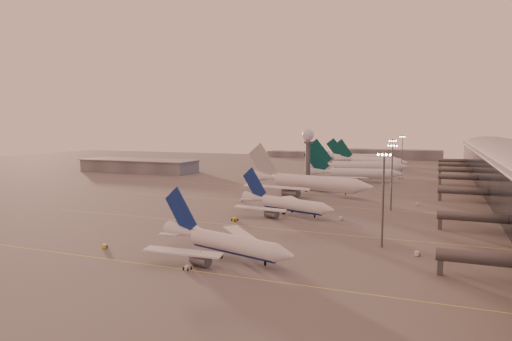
% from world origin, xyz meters
% --- Properties ---
extents(ground, '(700.00, 700.00, 0.00)m').
position_xyz_m(ground, '(0.00, 0.00, 0.00)').
color(ground, '#5D5B5A').
rests_on(ground, ground).
extents(taxiway_markings, '(180.00, 185.25, 0.02)m').
position_xyz_m(taxiway_markings, '(30.00, 56.00, 0.01)').
color(taxiway_markings, '#F1DB55').
rests_on(taxiway_markings, ground).
extents(hangar, '(82.00, 27.00, 8.50)m').
position_xyz_m(hangar, '(-120.00, 140.00, 4.32)').
color(hangar, slate).
rests_on(hangar, ground).
extents(radar_tower, '(6.40, 6.40, 31.10)m').
position_xyz_m(radar_tower, '(5.00, 120.00, 20.95)').
color(radar_tower, '#505257').
rests_on(radar_tower, ground).
extents(mast_a, '(3.60, 0.56, 25.00)m').
position_xyz_m(mast_a, '(58.00, 0.00, 13.74)').
color(mast_a, '#505257').
rests_on(mast_a, ground).
extents(mast_b, '(3.60, 0.56, 25.00)m').
position_xyz_m(mast_b, '(55.00, 55.00, 13.74)').
color(mast_b, '#505257').
rests_on(mast_b, ground).
extents(mast_c, '(3.60, 0.56, 25.00)m').
position_xyz_m(mast_c, '(50.00, 110.00, 13.74)').
color(mast_c, '#505257').
rests_on(mast_c, ground).
extents(mast_d, '(3.60, 0.56, 25.00)m').
position_xyz_m(mast_d, '(48.00, 200.00, 13.74)').
color(mast_d, '#505257').
rests_on(mast_d, ground).
extents(distant_horizon, '(165.00, 37.50, 9.00)m').
position_xyz_m(distant_horizon, '(2.62, 325.14, 3.89)').
color(distant_horizon, slate).
rests_on(distant_horizon, ground).
extents(narrowbody_near, '(39.48, 31.06, 15.82)m').
position_xyz_m(narrowbody_near, '(24.44, -24.03, 3.20)').
color(narrowbody_near, silver).
rests_on(narrowbody_near, ground).
extents(narrowbody_mid, '(39.06, 30.61, 15.92)m').
position_xyz_m(narrowbody_mid, '(21.41, 32.31, 3.22)').
color(narrowbody_mid, silver).
rests_on(narrowbody_mid, ground).
extents(widebody_white, '(64.40, 50.97, 23.12)m').
position_xyz_m(widebody_white, '(14.92, 82.78, 4.01)').
color(widebody_white, silver).
rests_on(widebody_white, ground).
extents(greentail_a, '(54.19, 43.29, 19.98)m').
position_xyz_m(greentail_a, '(26.92, 137.44, 3.53)').
color(greentail_a, silver).
rests_on(greentail_a, ground).
extents(greentail_b, '(62.33, 49.62, 23.28)m').
position_xyz_m(greentail_b, '(22.85, 173.62, 4.11)').
color(greentail_b, silver).
rests_on(greentail_b, ground).
extents(greentail_c, '(57.44, 45.75, 21.40)m').
position_xyz_m(greentail_c, '(23.09, 229.48, 3.78)').
color(greentail_c, silver).
rests_on(greentail_c, ground).
extents(greentail_d, '(58.02, 46.82, 21.07)m').
position_xyz_m(greentail_d, '(10.59, 267.68, 3.72)').
color(greentail_d, silver).
rests_on(greentail_d, ground).
extents(gsv_truck_a, '(5.69, 2.66, 2.21)m').
position_xyz_m(gsv_truck_a, '(-7.51, -27.62, 1.13)').
color(gsv_truck_a, yellow).
rests_on(gsv_truck_a, ground).
extents(gsv_tug_near, '(2.36, 3.48, 0.93)m').
position_xyz_m(gsv_tug_near, '(20.72, -35.06, 0.48)').
color(gsv_tug_near, silver).
rests_on(gsv_tug_near, ground).
extents(gsv_catering_a, '(5.64, 3.61, 4.28)m').
position_xyz_m(gsv_catering_a, '(67.06, -4.77, 2.14)').
color(gsv_catering_a, silver).
rests_on(gsv_catering_a, ground).
extents(gsv_tug_mid, '(4.42, 3.38, 1.12)m').
position_xyz_m(gsv_tug_mid, '(9.02, 15.53, 0.58)').
color(gsv_tug_mid, yellow).
rests_on(gsv_tug_mid, ground).
extents(gsv_truck_b, '(6.09, 3.65, 2.32)m').
position_xyz_m(gsv_truck_b, '(41.71, 30.30, 1.18)').
color(gsv_truck_b, silver).
rests_on(gsv_truck_b, ground).
extents(gsv_truck_c, '(6.22, 3.43, 2.38)m').
position_xyz_m(gsv_truck_c, '(-4.20, 51.90, 1.21)').
color(gsv_truck_c, silver).
rests_on(gsv_truck_c, ground).
extents(gsv_catering_b, '(5.02, 2.56, 4.03)m').
position_xyz_m(gsv_catering_b, '(63.88, 70.38, 2.01)').
color(gsv_catering_b, silver).
rests_on(gsv_catering_b, ground).
extents(gsv_tug_far, '(3.87, 3.94, 0.99)m').
position_xyz_m(gsv_tug_far, '(8.88, 98.51, 0.51)').
color(gsv_tug_far, silver).
rests_on(gsv_tug_far, ground).
extents(gsv_tug_hangar, '(3.88, 2.33, 1.11)m').
position_xyz_m(gsv_tug_hangar, '(50.52, 162.37, 0.57)').
color(gsv_tug_hangar, silver).
rests_on(gsv_tug_hangar, ground).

